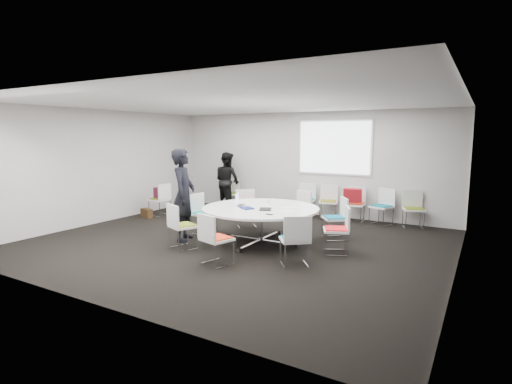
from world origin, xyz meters
The scene contains 31 objects.
room_shell centered at (0.09, 0.00, 1.40)m, with size 8.08×7.08×2.88m.
conference_table centered at (0.43, 0.19, 0.55)m, with size 2.34×2.34×0.73m.
projection_screen centered at (0.80, 3.46, 1.85)m, with size 1.90×0.03×1.35m, color white.
chair_ring_a centered at (2.01, 0.24, 0.28)m, with size 0.60×0.60×0.88m.
chair_ring_b centered at (1.63, 1.22, 0.28)m, with size 0.63×0.63×0.88m.
chair_ring_c centered at (0.57, 1.72, 0.28)m, with size 0.59×0.58×0.88m.
chair_ring_d centered at (-0.55, 1.26, 0.28)m, with size 0.64×0.64×0.88m.
chair_ring_e centered at (-1.05, 0.24, 0.28)m, with size 0.48×0.49×0.88m.
chair_ring_f centered at (-0.65, -0.95, 0.28)m, with size 0.60×0.59×0.88m.
chair_ring_g centered at (0.48, -1.41, 0.28)m, with size 0.57×0.56×0.88m.
chair_ring_h centered at (1.64, -0.79, 0.28)m, with size 0.64×0.64×0.88m.
chair_back_a centered at (0.17, 3.13, 0.28)m, with size 0.54×0.53×0.88m.
chair_back_b centered at (0.79, 3.17, 0.28)m, with size 0.56×0.55×0.88m.
chair_back_c centered at (1.50, 3.14, 0.28)m, with size 0.49×0.48×0.88m.
chair_back_d centered at (2.17, 3.12, 0.28)m, with size 0.59×0.59×0.88m.
chair_back_e centered at (2.89, 3.15, 0.28)m, with size 0.59×0.58×0.88m.
chair_spare_left centered at (-3.31, 1.24, 0.28)m, with size 0.46×0.47×0.88m.
chair_person_back centered at (-2.30, 3.17, 0.28)m, with size 0.55×0.54×0.88m.
person_main centered at (-1.05, -0.42, 0.95)m, with size 0.69×0.46×1.90m, color black.
person_back centered at (-2.29, 3.00, 0.84)m, with size 0.82×0.64×1.69m, color black.
laptop centered at (0.04, 0.13, 0.74)m, with size 0.30×0.20×0.02m, color #333338.
laptop_lid centered at (-0.14, 0.20, 0.86)m, with size 0.30×0.02×0.22m, color silver.
notebook_black centered at (0.63, 0.02, 0.74)m, with size 0.22×0.30×0.02m, color black.
tablet_folio centered at (0.27, -0.08, 0.74)m, with size 0.26×0.20×0.03m, color navy.
papers_right centered at (0.95, 0.44, 0.73)m, with size 0.30×0.21×0.00m, color white.
papers_front centered at (1.07, 0.09, 0.73)m, with size 0.30×0.21×0.00m, color silver.
cup centered at (0.39, 0.61, 0.78)m, with size 0.08×0.08×0.09m, color white.
phone centered at (0.94, -0.38, 0.73)m, with size 0.14×0.07×0.01m, color black.
maroon_bag centered at (-3.33, 1.24, 0.62)m, with size 0.40×0.14×0.28m, color #53162E.
brown_bag centered at (-3.42, 0.85, 0.12)m, with size 0.36×0.16×0.24m, color #352111.
red_jacket centered at (1.50, 2.91, 0.70)m, with size 0.44×0.10×0.35m, color maroon.
Camera 1 is at (4.32, -6.69, 2.15)m, focal length 28.00 mm.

